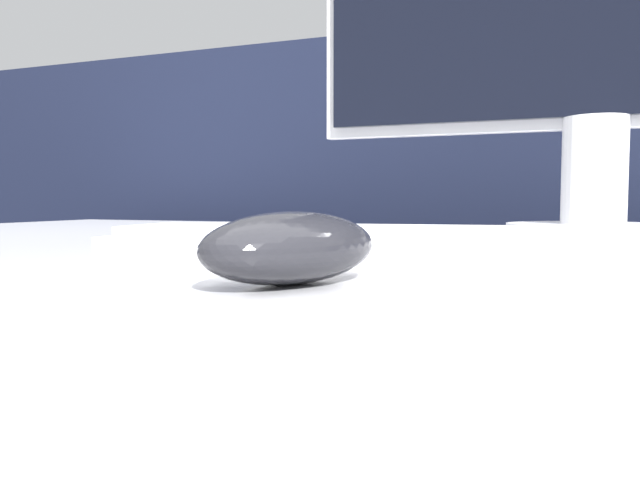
{
  "coord_description": "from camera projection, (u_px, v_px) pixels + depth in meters",
  "views": [
    {
      "loc": [
        0.14,
        -0.57,
        0.8
      ],
      "look_at": [
        0.0,
        -0.23,
        0.78
      ],
      "focal_mm": 35.0,
      "sensor_mm": 36.0,
      "label": 1
    }
  ],
  "objects": [
    {
      "name": "computer_mouse_near",
      "position": [
        296.0,
        248.0,
        0.34
      ],
      "size": [
        0.1,
        0.13,
        0.04
      ],
      "rotation": [
        0.0,
        0.0,
        -0.34
      ],
      "color": "#232328",
      "rests_on": "desk"
    },
    {
      "name": "partition_panel",
      "position": [
        490.0,
        322.0,
        1.2
      ],
      "size": [
        5.0,
        0.03,
        1.14
      ],
      "color": "black",
      "rests_on": "ground_plane"
    },
    {
      "name": "keyboard",
      "position": [
        390.0,
        243.0,
        0.49
      ],
      "size": [
        0.46,
        0.18,
        0.02
      ],
      "rotation": [
        0.0,
        0.0,
        0.15
      ],
      "color": "silver",
      "rests_on": "desk"
    }
  ]
}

